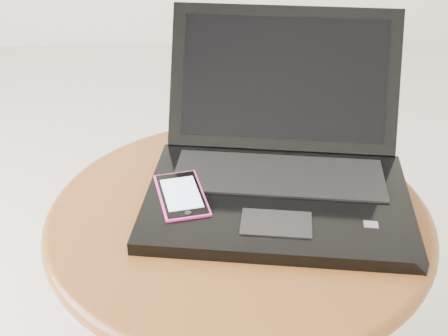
{
  "coord_description": "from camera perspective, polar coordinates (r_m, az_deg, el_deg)",
  "views": [
    {
      "loc": [
        -0.06,
        -0.79,
        1.0
      ],
      "look_at": [
        -0.03,
        -0.02,
        0.53
      ],
      "focal_mm": 47.9,
      "sensor_mm": 36.0,
      "label": 1
    }
  ],
  "objects": [
    {
      "name": "phone_pink",
      "position": [
        0.91,
        -4.08,
        -2.79
      ],
      "size": [
        0.09,
        0.14,
        0.02
      ],
      "color": "#F8379B",
      "rests_on": "phone_black"
    },
    {
      "name": "laptop",
      "position": [
        0.95,
        5.3,
        0.55
      ],
      "size": [
        0.45,
        0.45,
        0.24
      ],
      "color": "black",
      "rests_on": "table"
    },
    {
      "name": "table",
      "position": [
        0.98,
        1.36,
        -8.79
      ],
      "size": [
        0.59,
        0.59,
        0.47
      ],
      "color": "#4F2711",
      "rests_on": "ground"
    },
    {
      "name": "phone_black",
      "position": [
        0.96,
        -3.87,
        -1.72
      ],
      "size": [
        0.1,
        0.13,
        0.01
      ],
      "color": "black",
      "rests_on": "table"
    }
  ]
}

